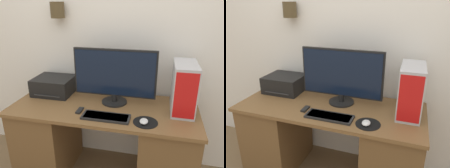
{
  "view_description": "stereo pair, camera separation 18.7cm",
  "coord_description": "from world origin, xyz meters",
  "views": [
    {
      "loc": [
        0.48,
        -1.36,
        1.66
      ],
      "look_at": [
        0.08,
        0.35,
        1.0
      ],
      "focal_mm": 35.0,
      "sensor_mm": 36.0,
      "label": 1
    },
    {
      "loc": [
        0.66,
        -1.31,
        1.66
      ],
      "look_at": [
        0.08,
        0.35,
        1.0
      ],
      "focal_mm": 35.0,
      "sensor_mm": 36.0,
      "label": 2
    }
  ],
  "objects": [
    {
      "name": "desk",
      "position": [
        0.0,
        0.35,
        0.4
      ],
      "size": [
        1.66,
        0.7,
        0.78
      ],
      "color": "brown",
      "rests_on": "ground_plane"
    },
    {
      "name": "monitor",
      "position": [
        0.08,
        0.45,
        1.05
      ],
      "size": [
        0.75,
        0.23,
        0.5
      ],
      "color": "black",
      "rests_on": "desk"
    },
    {
      "name": "remote_control",
      "position": [
        -0.17,
        0.2,
        0.79
      ],
      "size": [
        0.04,
        0.11,
        0.02
      ],
      "color": "black",
      "rests_on": "desk"
    },
    {
      "name": "wall_back",
      "position": [
        -0.0,
        0.75,
        1.35
      ],
      "size": [
        6.4,
        0.18,
        2.7
      ],
      "color": "white",
      "rests_on": "ground_plane"
    },
    {
      "name": "mousepad",
      "position": [
        0.39,
        0.14,
        0.78
      ],
      "size": [
        0.19,
        0.19,
        0.0
      ],
      "color": "black",
      "rests_on": "desk"
    },
    {
      "name": "computer_tower",
      "position": [
        0.68,
        0.43,
        0.99
      ],
      "size": [
        0.19,
        0.39,
        0.42
      ],
      "color": "#B2B2B7",
      "rests_on": "desk"
    },
    {
      "name": "mouse",
      "position": [
        0.38,
        0.13,
        0.8
      ],
      "size": [
        0.07,
        0.09,
        0.03
      ],
      "color": "silver",
      "rests_on": "mousepad"
    },
    {
      "name": "printer",
      "position": [
        -0.57,
        0.52,
        0.86
      ],
      "size": [
        0.38,
        0.33,
        0.17
      ],
      "color": "black",
      "rests_on": "desk"
    },
    {
      "name": "keyboard",
      "position": [
        0.07,
        0.15,
        0.79
      ],
      "size": [
        0.39,
        0.15,
        0.02
      ],
      "color": "black",
      "rests_on": "desk"
    }
  ]
}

